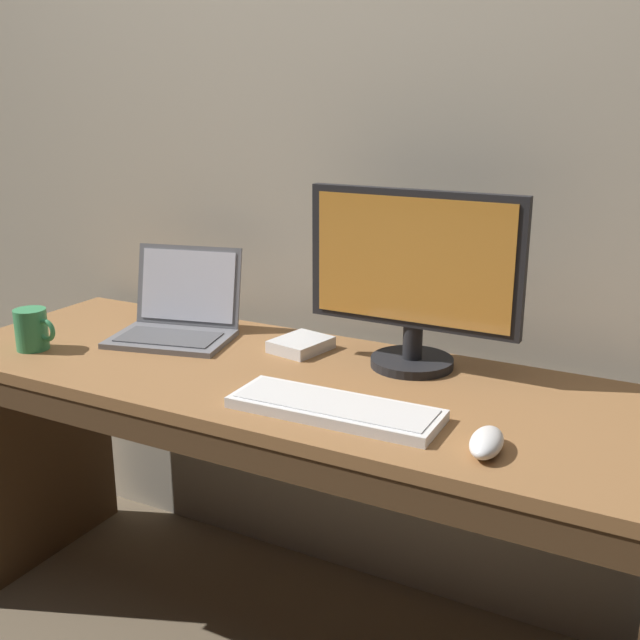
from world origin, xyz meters
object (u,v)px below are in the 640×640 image
external_monitor (413,278)px  coffee_mug (32,329)px  laptop_space_gray (177,319)px  computer_mouse (487,442)px  external_drive_box (301,345)px  wired_keyboard (335,408)px

external_monitor → coffee_mug: bearing=-160.2°
laptop_space_gray → computer_mouse: (0.92, -0.29, -0.03)m
coffee_mug → external_drive_box: bearing=27.4°
computer_mouse → coffee_mug: size_ratio=1.01×
external_monitor → computer_mouse: bearing=-50.9°
laptop_space_gray → coffee_mug: laptop_space_gray is taller
computer_mouse → coffee_mug: (-1.18, 0.03, 0.03)m
external_monitor → external_drive_box: size_ratio=3.62×
external_drive_box → coffee_mug: (-0.60, -0.31, 0.04)m
laptop_space_gray → wired_keyboard: bearing=-23.4°
laptop_space_gray → external_drive_box: laptop_space_gray is taller
wired_keyboard → external_drive_box: size_ratio=3.12×
external_monitor → coffee_mug: external_monitor is taller
computer_mouse → external_drive_box: (-0.58, 0.34, -0.00)m
laptop_space_gray → external_monitor: external_monitor is taller
external_drive_box → wired_keyboard: bearing=-50.9°
external_monitor → coffee_mug: 0.96m
external_monitor → coffee_mug: size_ratio=4.18×
wired_keyboard → computer_mouse: size_ratio=3.55×
external_monitor → external_drive_box: external_monitor is taller
laptop_space_gray → external_monitor: (0.64, 0.07, 0.17)m
wired_keyboard → coffee_mug: (-0.86, 0.00, 0.04)m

